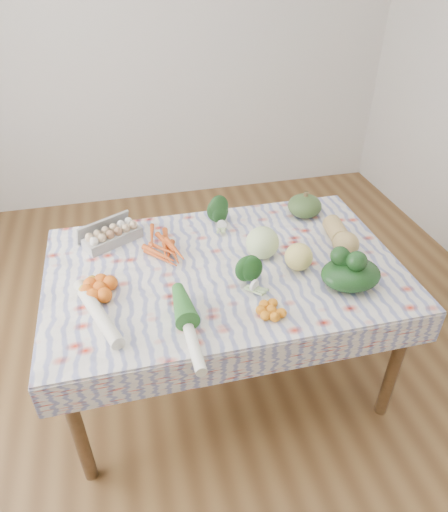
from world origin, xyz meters
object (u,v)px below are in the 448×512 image
at_px(dining_table, 224,280).
at_px(butternut_squash, 341,234).
at_px(egg_carton, 113,236).
at_px(kabocha_squash, 305,206).
at_px(grapefruit, 299,257).
at_px(cabbage, 262,243).

relative_size(dining_table, butternut_squash, 5.84).
distance_m(egg_carton, kabocha_squash, 1.05).
bearing_deg(kabocha_squash, egg_carton, -178.46).
bearing_deg(grapefruit, egg_carton, 152.96).
xyz_separation_m(cabbage, grapefruit, (0.13, -0.13, -0.01)).
height_order(cabbage, butternut_squash, cabbage).
distance_m(cabbage, butternut_squash, 0.41).
bearing_deg(butternut_squash, kabocha_squash, 107.10).
relative_size(butternut_squash, grapefruit, 2.09).
distance_m(dining_table, butternut_squash, 0.63).
relative_size(egg_carton, grapefruit, 2.23).
distance_m(dining_table, cabbage, 0.26).
xyz_separation_m(kabocha_squash, cabbage, (-0.35, -0.32, 0.02)).
height_order(egg_carton, cabbage, cabbage).
xyz_separation_m(egg_carton, grapefruit, (0.83, -0.43, 0.03)).
bearing_deg(kabocha_squash, butternut_squash, -78.58).
xyz_separation_m(egg_carton, cabbage, (0.70, -0.29, 0.04)).
distance_m(egg_carton, grapefruit, 0.94).
height_order(kabocha_squash, cabbage, cabbage).
bearing_deg(grapefruit, butternut_squash, 26.07).
distance_m(cabbage, grapefruit, 0.19).
distance_m(butternut_squash, grapefruit, 0.31).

